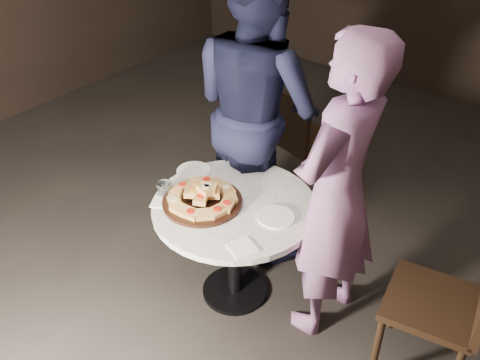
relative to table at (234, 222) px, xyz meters
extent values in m
plane|color=black|center=(-0.12, -0.05, -0.55)|extent=(7.00, 7.00, 0.00)
cylinder|color=black|center=(0.00, 0.00, -0.53)|extent=(0.42, 0.42, 0.03)
cylinder|color=black|center=(0.00, 0.00, -0.21)|extent=(0.09, 0.09, 0.62)
cylinder|color=silver|center=(0.00, 0.00, 0.11)|extent=(0.96, 0.96, 0.04)
cylinder|color=black|center=(-0.14, -0.10, 0.13)|extent=(0.52, 0.52, 0.02)
cube|color=tan|center=(0.01, -0.07, 0.16)|extent=(0.10, 0.11, 0.04)
cylinder|color=red|center=(0.01, -0.07, 0.18)|extent=(0.05, 0.05, 0.01)
cube|color=tan|center=(-0.02, -0.01, 0.16)|extent=(0.12, 0.11, 0.04)
cube|color=tan|center=(-0.08, 0.04, 0.16)|extent=(0.11, 0.10, 0.04)
cylinder|color=beige|center=(-0.08, 0.04, 0.18)|extent=(0.06, 0.06, 0.01)
cube|color=tan|center=(-0.15, 0.05, 0.16)|extent=(0.10, 0.08, 0.04)
cube|color=tan|center=(-0.22, 0.03, 0.16)|extent=(0.11, 0.11, 0.04)
cylinder|color=red|center=(-0.22, 0.03, 0.18)|extent=(0.06, 0.06, 0.01)
cube|color=tan|center=(-0.27, -0.02, 0.16)|extent=(0.10, 0.11, 0.04)
cube|color=tan|center=(-0.29, -0.09, 0.16)|extent=(0.09, 0.10, 0.04)
cylinder|color=red|center=(-0.29, -0.09, 0.18)|extent=(0.05, 0.05, 0.01)
cube|color=tan|center=(-0.28, -0.16, 0.16)|extent=(0.11, 0.12, 0.04)
cube|color=tan|center=(-0.23, -0.22, 0.16)|extent=(0.12, 0.11, 0.04)
cylinder|color=beige|center=(-0.23, -0.22, 0.18)|extent=(0.06, 0.06, 0.01)
cube|color=tan|center=(-0.17, -0.25, 0.16)|extent=(0.09, 0.07, 0.04)
cube|color=tan|center=(-0.10, -0.24, 0.16)|extent=(0.10, 0.08, 0.04)
cylinder|color=red|center=(-0.10, -0.24, 0.18)|extent=(0.05, 0.05, 0.01)
cube|color=tan|center=(-0.03, -0.21, 0.16)|extent=(0.12, 0.12, 0.04)
cube|color=tan|center=(0.00, -0.14, 0.16)|extent=(0.09, 0.11, 0.04)
cylinder|color=red|center=(0.00, -0.14, 0.18)|extent=(0.05, 0.05, 0.01)
cube|color=tan|center=(-0.10, -0.07, 0.19)|extent=(0.11, 0.11, 0.03)
cylinder|color=#2D6B1E|center=(-0.10, -0.07, 0.21)|extent=(0.06, 0.06, 0.01)
cube|color=tan|center=(-0.17, -0.06, 0.19)|extent=(0.11, 0.11, 0.03)
cylinder|color=beige|center=(-0.17, -0.06, 0.21)|extent=(0.06, 0.06, 0.01)
cube|color=tan|center=(-0.18, -0.13, 0.19)|extent=(0.12, 0.11, 0.04)
cylinder|color=orange|center=(-0.18, -0.13, 0.21)|extent=(0.06, 0.06, 0.01)
cube|color=tan|center=(-0.11, -0.14, 0.19)|extent=(0.11, 0.11, 0.04)
cylinder|color=red|center=(-0.11, -0.14, 0.21)|extent=(0.06, 0.06, 0.01)
cube|color=tan|center=(-0.12, -0.08, 0.22)|extent=(0.11, 0.10, 0.04)
cylinder|color=beige|center=(-0.12, -0.08, 0.24)|extent=(0.06, 0.06, 0.01)
cube|color=tan|center=(-0.12, -0.09, 0.22)|extent=(0.11, 0.09, 0.04)
cylinder|color=beige|center=(-0.12, -0.09, 0.24)|extent=(0.05, 0.05, 0.01)
cylinder|color=white|center=(-0.38, 0.10, 0.13)|extent=(0.27, 0.27, 0.01)
cylinder|color=white|center=(0.25, 0.04, 0.13)|extent=(0.25, 0.25, 0.01)
imported|color=silver|center=(-0.35, -0.17, 0.17)|extent=(0.10, 0.10, 0.08)
cube|color=white|center=(-0.32, -0.23, 0.13)|extent=(0.15, 0.15, 0.01)
cube|color=white|center=(0.25, -0.26, 0.13)|extent=(0.16, 0.16, 0.01)
cube|color=black|center=(-0.27, 1.20, -0.12)|extent=(0.48, 0.48, 0.04)
cube|color=black|center=(-0.31, 1.00, 0.09)|extent=(0.39, 0.13, 0.43)
cylinder|color=black|center=(-0.06, 1.32, -0.34)|extent=(0.04, 0.04, 0.43)
cylinder|color=black|center=(-0.39, 1.40, -0.34)|extent=(0.04, 0.04, 0.43)
cylinder|color=black|center=(-0.14, 0.99, -0.34)|extent=(0.04, 0.04, 0.43)
cylinder|color=black|center=(-0.47, 1.07, -0.34)|extent=(0.04, 0.04, 0.43)
cube|color=black|center=(1.08, 0.18, -0.09)|extent=(0.50, 0.50, 0.04)
cylinder|color=black|center=(0.86, 0.33, -0.32)|extent=(0.04, 0.04, 0.46)
cylinder|color=black|center=(0.93, -0.03, -0.32)|extent=(0.04, 0.04, 0.46)
cylinder|color=black|center=(1.23, 0.40, -0.32)|extent=(0.04, 0.04, 0.46)
imported|color=black|center=(-0.27, 0.57, 0.39)|extent=(1.07, 0.93, 1.88)
imported|color=slate|center=(0.51, 0.18, 0.31)|extent=(0.44, 0.64, 1.71)
camera|label=1|loc=(1.45, -1.80, 1.87)|focal=40.00mm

